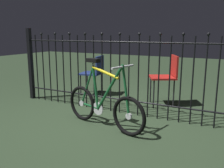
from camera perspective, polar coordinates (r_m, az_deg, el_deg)
name	(u,v)px	position (r m, az deg, el deg)	size (l,w,h in m)	color
ground_plane	(106,125)	(3.46, -1.41, -9.50)	(20.00, 20.00, 0.00)	#2B3C26
iron_fence	(122,72)	(3.81, 2.43, 2.86)	(4.01, 0.07, 1.33)	black
bicycle	(103,105)	(3.30, -2.02, -4.77)	(1.33, 0.45, 0.92)	black
chair_red	(167,74)	(4.37, 12.56, 2.20)	(0.57, 0.57, 0.87)	black
chair_navy	(94,71)	(5.02, -4.06, 3.02)	(0.47, 0.46, 0.80)	black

